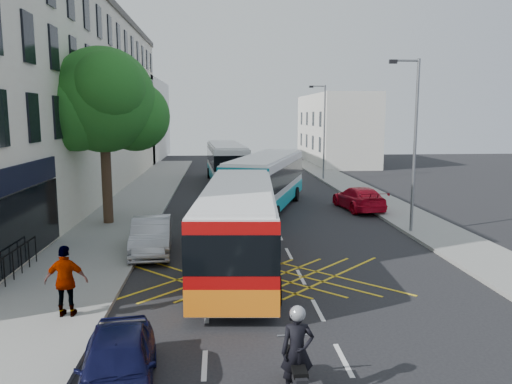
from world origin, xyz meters
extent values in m
plane|color=black|center=(0.00, 0.00, 0.00)|extent=(120.00, 120.00, 0.00)
cube|color=gray|center=(-8.50, 15.00, 0.07)|extent=(5.00, 70.00, 0.15)
cube|color=gray|center=(7.50, 15.00, 0.07)|extent=(3.00, 70.00, 0.15)
cube|color=beige|center=(-14.00, 24.50, 6.50)|extent=(8.00, 45.00, 13.00)
cube|color=black|center=(-9.95, 8.00, 3.40)|extent=(0.12, 7.00, 0.90)
cube|color=black|center=(-9.95, 8.00, 1.60)|extent=(0.12, 7.00, 2.60)
cube|color=silver|center=(-14.00, 55.00, 5.00)|extent=(8.00, 20.00, 10.00)
cube|color=silver|center=(11.00, 48.00, 4.00)|extent=(6.00, 18.00, 8.00)
cylinder|color=#382619|center=(-8.50, 15.00, 2.35)|extent=(0.50, 0.50, 4.40)
sphere|color=#1F601B|center=(-8.50, 15.00, 6.35)|extent=(5.20, 5.20, 5.20)
sphere|color=#1F601B|center=(-7.10, 15.80, 5.55)|extent=(3.60, 3.60, 3.60)
sphere|color=#1F601B|center=(-9.70, 14.40, 5.75)|extent=(3.80, 3.80, 3.80)
sphere|color=#1F601B|center=(-7.90, 13.70, 6.95)|extent=(3.40, 3.40, 3.40)
sphere|color=#1F601B|center=(-9.30, 16.10, 7.35)|extent=(3.20, 3.20, 3.20)
cylinder|color=slate|center=(6.30, 12.00, 4.15)|extent=(0.14, 0.14, 8.00)
cylinder|color=slate|center=(5.70, 12.00, 8.05)|extent=(1.20, 0.10, 0.10)
cube|color=black|center=(5.10, 12.00, 8.00)|extent=(0.35, 0.15, 0.18)
cylinder|color=slate|center=(6.30, 32.00, 4.15)|extent=(0.14, 0.14, 8.00)
cylinder|color=slate|center=(5.70, 32.00, 8.05)|extent=(1.20, 0.10, 0.10)
cube|color=black|center=(5.10, 32.00, 8.00)|extent=(0.35, 0.15, 0.18)
cube|color=silver|center=(-2.12, 7.24, 1.66)|extent=(3.30, 11.06, 2.63)
cube|color=silver|center=(-2.12, 7.24, 3.02)|extent=(3.08, 10.83, 0.12)
cube|color=black|center=(-2.12, 7.24, 2.03)|extent=(3.36, 11.13, 1.09)
cube|color=orange|center=(-2.12, 7.24, 0.74)|extent=(3.35, 11.12, 0.74)
cube|color=#AC0909|center=(-2.53, 1.83, 1.69)|extent=(2.52, 0.29, 2.48)
cube|color=#FF0C0C|center=(-3.51, 1.90, 0.99)|extent=(0.25, 0.08, 0.25)
cube|color=#FF0C0C|center=(-1.54, 1.75, 0.99)|extent=(0.25, 0.08, 0.25)
cylinder|color=black|center=(-3.13, 10.30, 0.45)|extent=(0.34, 0.91, 0.89)
cylinder|color=black|center=(-0.66, 10.11, 0.45)|extent=(0.34, 0.91, 0.89)
cylinder|color=black|center=(-3.63, 3.68, 0.45)|extent=(0.34, 0.91, 0.89)
cylinder|color=black|center=(-1.16, 3.49, 0.45)|extent=(0.34, 0.91, 0.89)
cube|color=silver|center=(0.06, 18.92, 1.74)|extent=(5.94, 11.70, 2.76)
cube|color=silver|center=(0.06, 18.92, 3.17)|extent=(5.67, 11.41, 0.12)
cube|color=black|center=(0.06, 18.92, 2.13)|extent=(6.01, 11.77, 1.14)
cube|color=#0EA8B0|center=(0.06, 18.92, 0.78)|extent=(6.00, 11.76, 0.78)
cube|color=#0C8499|center=(-1.66, 13.49, 1.77)|extent=(2.55, 0.89, 2.60)
cube|color=#FF0C0C|center=(-2.66, 13.80, 1.04)|extent=(0.26, 0.13, 0.25)
cube|color=#FF0C0C|center=(-0.66, 13.16, 1.04)|extent=(0.26, 0.13, 0.25)
cylinder|color=black|center=(-0.23, 22.28, 0.47)|extent=(0.56, 0.98, 0.94)
cylinder|color=black|center=(2.24, 21.50, 0.47)|extent=(0.56, 0.98, 0.94)
cylinder|color=black|center=(-2.34, 15.64, 0.47)|extent=(0.56, 0.98, 0.94)
cylinder|color=black|center=(0.14, 14.85, 0.47)|extent=(0.56, 0.98, 0.94)
cube|color=silver|center=(-2.17, 30.92, 1.76)|extent=(3.33, 11.70, 2.78)
cube|color=silver|center=(-2.17, 30.92, 3.20)|extent=(3.11, 11.45, 0.13)
cube|color=black|center=(-2.17, 30.92, 2.15)|extent=(3.40, 11.76, 1.16)
cube|color=#0C8396|center=(-2.17, 30.92, 0.79)|extent=(3.39, 11.75, 0.79)
cube|color=white|center=(-1.82, 25.18, 1.79)|extent=(2.67, 0.26, 2.63)
cube|color=#FF0C0C|center=(-2.88, 25.10, 1.05)|extent=(0.25, 0.08, 0.25)
cube|color=#FF0C0C|center=(-0.75, 25.23, 1.05)|extent=(0.25, 0.08, 0.25)
cylinder|color=black|center=(-3.68, 33.98, 0.47)|extent=(0.35, 0.96, 0.95)
cylinder|color=black|center=(-1.05, 34.14, 0.47)|extent=(0.35, 0.96, 0.95)
cylinder|color=black|center=(-3.24, 26.96, 0.47)|extent=(0.35, 0.96, 0.95)
cylinder|color=black|center=(-0.62, 27.12, 0.47)|extent=(0.35, 0.96, 0.95)
cylinder|color=black|center=(-1.36, -0.75, 0.33)|extent=(0.13, 0.67, 0.67)
cube|color=black|center=(-1.35, -1.54, 0.65)|extent=(0.25, 1.26, 0.23)
cube|color=black|center=(-1.35, -1.27, 0.84)|extent=(0.30, 0.47, 0.21)
cube|color=black|center=(-1.34, -1.80, 0.78)|extent=(0.28, 0.53, 0.10)
cylinder|color=slate|center=(-1.36, -0.80, 0.73)|extent=(0.07, 0.45, 0.88)
cylinder|color=slate|center=(-1.36, -0.96, 1.10)|extent=(0.63, 0.05, 0.04)
imported|color=black|center=(-1.35, -1.59, 1.06)|extent=(0.66, 0.44, 1.80)
sphere|color=#99999E|center=(-1.35, -1.59, 1.83)|extent=(0.31, 0.31, 0.31)
imported|color=black|center=(-4.90, -1.08, 0.65)|extent=(1.97, 3.95, 1.29)
imported|color=#A7A8AE|center=(-5.60, 9.51, 0.73)|extent=(1.88, 4.55, 1.46)
imported|color=red|center=(5.50, 18.17, 0.70)|extent=(2.46, 5.01, 1.40)
imported|color=#404348|center=(-0.65, 43.20, 0.70)|extent=(2.56, 5.12, 1.39)
imported|color=#A4A6AC|center=(2.72, 40.98, 0.73)|extent=(2.29, 4.47, 1.46)
imported|color=black|center=(3.13, 42.34, 0.58)|extent=(1.54, 3.63, 1.16)
imported|color=gray|center=(-7.00, 2.77, 1.14)|extent=(1.17, 0.50, 1.98)
camera|label=1|loc=(-2.84, -10.61, 5.60)|focal=35.00mm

